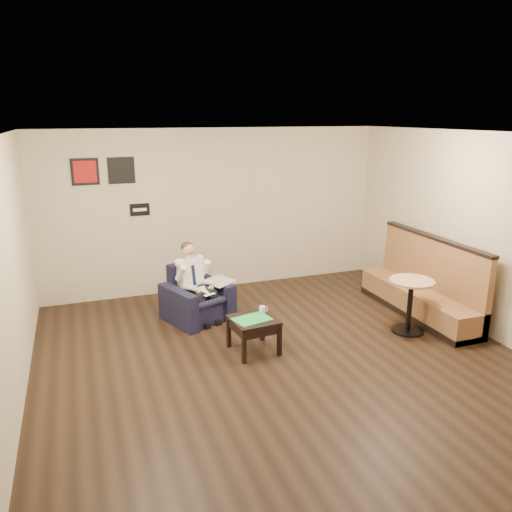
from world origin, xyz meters
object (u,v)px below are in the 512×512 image
object	(u,v)px
side_table	(254,335)
banquette	(420,277)
smartphone	(252,313)
seated_man	(201,286)
coffee_mug	(262,310)
armchair	(197,294)
green_folder	(252,319)
cafe_table	(410,306)

from	to	relation	value
side_table	banquette	distance (m)	2.88
smartphone	seated_man	bearing A→B (deg)	117.71
side_table	smartphone	size ratio (longest dim) A/B	3.93
banquette	coffee_mug	bearing A→B (deg)	-175.82
armchair	coffee_mug	bearing A→B (deg)	-83.10
green_folder	banquette	bearing A→B (deg)	7.10
armchair	banquette	xyz separation A→B (m)	(3.28, -0.96, 0.19)
smartphone	banquette	bearing A→B (deg)	8.01
armchair	coffee_mug	world-z (taller)	armchair
green_folder	banquette	xyz separation A→B (m)	(2.87, 0.36, 0.14)
armchair	seated_man	bearing A→B (deg)	-90.00
banquette	green_folder	bearing A→B (deg)	-172.90
cafe_table	side_table	bearing A→B (deg)	175.67
seated_man	green_folder	world-z (taller)	seated_man
seated_man	banquette	distance (m)	3.35
side_table	coffee_mug	world-z (taller)	coffee_mug
seated_man	green_folder	distance (m)	1.27
armchair	coffee_mug	size ratio (longest dim) A/B	8.77
banquette	cafe_table	world-z (taller)	banquette
side_table	cafe_table	size ratio (longest dim) A/B	0.72
seated_man	armchair	bearing A→B (deg)	90.00
banquette	side_table	bearing A→B (deg)	-173.29
smartphone	side_table	bearing A→B (deg)	-97.35
coffee_mug	banquette	distance (m)	2.68
seated_man	smartphone	size ratio (longest dim) A/B	7.89
green_folder	armchair	bearing A→B (deg)	107.37
cafe_table	smartphone	bearing A→B (deg)	171.41
armchair	side_table	xyz separation A→B (m)	(0.44, -1.29, -0.18)
armchair	side_table	bearing A→B (deg)	-92.24
coffee_mug	armchair	bearing A→B (deg)	117.95
smartphone	cafe_table	size ratio (longest dim) A/B	0.18
armchair	banquette	distance (m)	3.42
seated_man	coffee_mug	bearing A→B (deg)	-82.48
seated_man	side_table	distance (m)	1.30
smartphone	banquette	distance (m)	2.81
green_folder	coffee_mug	size ratio (longest dim) A/B	4.74
cafe_table	coffee_mug	bearing A→B (deg)	171.61
cafe_table	armchair	bearing A→B (deg)	151.82
green_folder	smartphone	xyz separation A→B (m)	(0.06, 0.19, -0.00)
side_table	green_folder	bearing A→B (deg)	-140.92
green_folder	smartphone	size ratio (longest dim) A/B	3.21
armchair	green_folder	xyz separation A→B (m)	(0.41, -1.31, 0.05)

